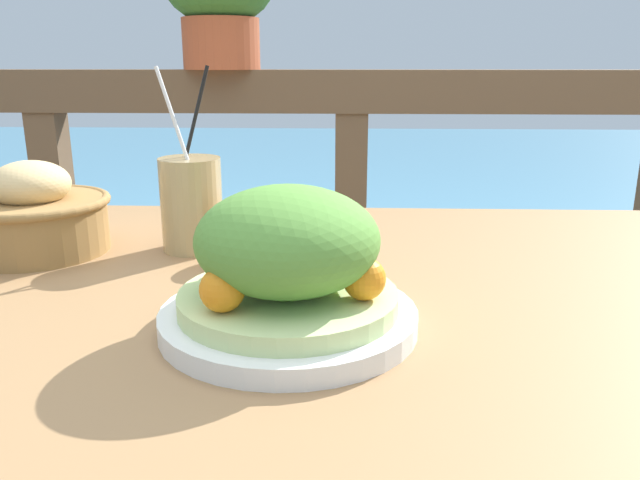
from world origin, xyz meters
name	(u,v)px	position (x,y,z in m)	size (l,w,h in m)	color
patio_table	(353,358)	(0.00, 0.00, 0.64)	(1.17, 0.75, 0.74)	#997047
railing_fence	(351,204)	(0.00, 0.69, 0.67)	(2.80, 0.08, 0.97)	brown
sea_backdrop	(347,191)	(0.00, 3.19, 0.19)	(12.00, 4.00, 0.38)	teal
salad_plate	(288,269)	(-0.07, -0.14, 0.80)	(0.25, 0.25, 0.14)	white
drink_glass	(192,204)	(-0.22, 0.12, 0.80)	(0.08, 0.08, 0.24)	tan
bread_basket	(34,215)	(-0.43, 0.10, 0.79)	(0.20, 0.20, 0.12)	olive
orange_near_basket	(251,233)	(-0.13, 0.07, 0.77)	(0.07, 0.07, 0.07)	orange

